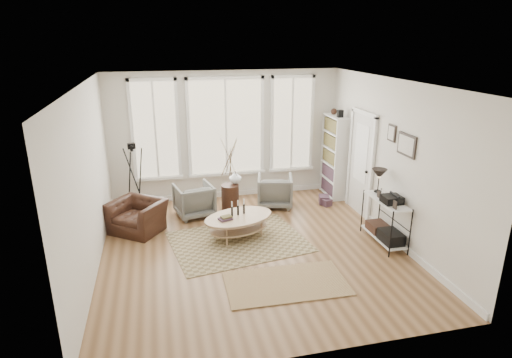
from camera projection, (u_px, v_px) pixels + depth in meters
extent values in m
plane|color=olive|center=(253.00, 249.00, 7.61)|extent=(5.50, 5.50, 0.00)
plane|color=white|center=(252.00, 83.00, 6.69)|extent=(5.50, 5.50, 0.00)
cube|color=silver|center=(226.00, 136.00, 9.69)|extent=(5.20, 0.04, 2.90)
cube|color=silver|center=(308.00, 246.00, 4.61)|extent=(5.20, 0.04, 2.90)
cube|color=silver|center=(88.00, 183.00, 6.59)|extent=(0.04, 5.50, 2.90)
cube|color=silver|center=(393.00, 161.00, 7.71)|extent=(0.04, 5.50, 2.90)
cube|color=white|center=(227.00, 193.00, 10.12)|extent=(5.10, 0.04, 0.12)
cube|color=white|center=(385.00, 231.00, 8.14)|extent=(0.03, 5.40, 0.12)
cube|color=#CBBA88|center=(226.00, 127.00, 9.60)|extent=(1.60, 0.03, 2.10)
cube|color=#CBBA88|center=(155.00, 130.00, 9.27)|extent=(0.90, 0.03, 2.10)
cube|color=#CBBA88|center=(292.00, 124.00, 9.94)|extent=(0.90, 0.03, 2.10)
cube|color=white|center=(226.00, 127.00, 9.58)|extent=(1.74, 0.06, 2.24)
cube|color=white|center=(155.00, 131.00, 9.25)|extent=(1.04, 0.06, 2.24)
cube|color=white|center=(292.00, 124.00, 9.92)|extent=(1.04, 0.06, 2.24)
cube|color=white|center=(227.00, 173.00, 9.91)|extent=(4.10, 0.12, 0.06)
cube|color=silver|center=(361.00, 165.00, 8.89)|extent=(0.04, 0.88, 2.10)
cube|color=white|center=(361.00, 153.00, 8.81)|extent=(0.01, 0.55, 1.20)
cube|color=white|center=(372.00, 172.00, 8.43)|extent=(0.06, 0.08, 2.18)
cube|color=white|center=(350.00, 159.00, 9.34)|extent=(0.06, 0.08, 2.18)
cube|color=white|center=(365.00, 113.00, 8.54)|extent=(0.06, 1.06, 0.08)
sphere|color=black|center=(366.00, 172.00, 8.59)|extent=(0.06, 0.06, 0.06)
cube|color=white|center=(341.00, 161.00, 9.50)|extent=(0.30, 0.03, 1.90)
cube|color=white|center=(327.00, 152.00, 10.26)|extent=(0.30, 0.03, 1.90)
cube|color=white|center=(340.00, 156.00, 9.91)|extent=(0.02, 0.85, 1.90)
cube|color=white|center=(334.00, 156.00, 9.88)|extent=(0.30, 0.81, 1.90)
cube|color=maroon|center=(334.00, 156.00, 9.88)|extent=(0.24, 0.75, 1.76)
cube|color=black|center=(340.00, 114.00, 9.37)|extent=(0.12, 0.10, 0.16)
sphere|color=#331B13|center=(334.00, 111.00, 9.70)|extent=(0.14, 0.14, 0.14)
cube|color=white|center=(383.00, 236.00, 7.80)|extent=(0.37, 1.07, 0.03)
cube|color=white|center=(387.00, 201.00, 7.58)|extent=(0.37, 1.07, 0.02)
cylinder|color=black|center=(391.00, 235.00, 7.18)|extent=(0.02, 0.02, 0.85)
cylinder|color=black|center=(410.00, 233.00, 7.26)|extent=(0.02, 0.02, 0.85)
cylinder|color=black|center=(362.00, 211.00, 8.16)|extent=(0.02, 0.02, 0.85)
cylinder|color=black|center=(379.00, 209.00, 8.23)|extent=(0.02, 0.02, 0.85)
cylinder|color=black|center=(378.00, 191.00, 7.89)|extent=(0.14, 0.14, 0.02)
cylinder|color=black|center=(378.00, 184.00, 7.84)|extent=(0.02, 0.02, 0.30)
cone|color=black|center=(379.00, 174.00, 7.78)|extent=(0.28, 0.28, 0.18)
cube|color=black|center=(392.00, 199.00, 7.42)|extent=(0.32, 0.30, 0.13)
cube|color=black|center=(391.00, 237.00, 7.54)|extent=(0.32, 0.45, 0.20)
cube|color=#331B13|center=(378.00, 227.00, 7.98)|extent=(0.32, 0.40, 0.16)
cube|color=black|center=(395.00, 205.00, 7.14)|extent=(0.02, 0.10, 0.14)
cube|color=black|center=(379.00, 194.00, 7.64)|extent=(0.02, 0.10, 0.12)
cube|color=black|center=(407.00, 145.00, 7.20)|extent=(0.03, 0.52, 0.38)
cube|color=white|center=(406.00, 145.00, 7.20)|extent=(0.01, 0.44, 0.30)
cube|color=black|center=(392.00, 133.00, 7.63)|extent=(0.03, 0.24, 0.30)
cube|color=white|center=(391.00, 133.00, 7.63)|extent=(0.01, 0.18, 0.24)
cube|color=brown|center=(238.00, 242.00, 7.86)|extent=(2.63, 2.14, 0.01)
cube|color=brown|center=(286.00, 283.00, 6.52)|extent=(1.87, 1.07, 0.01)
ellipsoid|color=tan|center=(239.00, 228.00, 8.00)|extent=(1.32, 1.05, 0.03)
ellipsoid|color=tan|center=(239.00, 217.00, 7.93)|extent=(1.54, 1.23, 0.04)
cylinder|color=tan|center=(221.00, 234.00, 7.72)|extent=(0.04, 0.04, 0.38)
cylinder|color=tan|center=(261.00, 230.00, 7.88)|extent=(0.04, 0.04, 0.38)
cylinder|color=tan|center=(218.00, 225.00, 8.11)|extent=(0.04, 0.04, 0.38)
cylinder|color=tan|center=(256.00, 221.00, 8.27)|extent=(0.04, 0.04, 0.38)
cylinder|color=black|center=(231.00, 211.00, 7.92)|extent=(0.04, 0.04, 0.19)
cylinder|color=black|center=(238.00, 210.00, 7.94)|extent=(0.04, 0.04, 0.19)
cylinder|color=black|center=(245.00, 210.00, 7.97)|extent=(0.04, 0.04, 0.19)
cube|color=#2F4423|center=(226.00, 218.00, 7.77)|extent=(0.23, 0.17, 0.06)
imported|color=slate|center=(194.00, 200.00, 8.92)|extent=(0.88, 0.89, 0.69)
imported|color=slate|center=(275.00, 191.00, 9.44)|extent=(0.92, 0.93, 0.70)
cylinder|color=#331B13|center=(230.00, 198.00, 9.22)|extent=(0.38, 0.38, 0.57)
imported|color=silver|center=(235.00, 177.00, 9.22)|extent=(0.29, 0.29, 0.27)
imported|color=#331B13|center=(138.00, 216.00, 8.22)|extent=(1.25, 1.22, 0.61)
cylinder|color=black|center=(132.00, 150.00, 8.63)|extent=(0.07, 0.07, 0.07)
cube|color=black|center=(131.00, 146.00, 8.61)|extent=(0.17, 0.14, 0.11)
cylinder|color=black|center=(131.00, 147.00, 8.53)|extent=(0.07, 0.09, 0.07)
cube|color=maroon|center=(324.00, 199.00, 9.65)|extent=(0.29, 0.33, 0.18)
cube|color=maroon|center=(326.00, 202.00, 9.54)|extent=(0.24, 0.27, 0.15)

